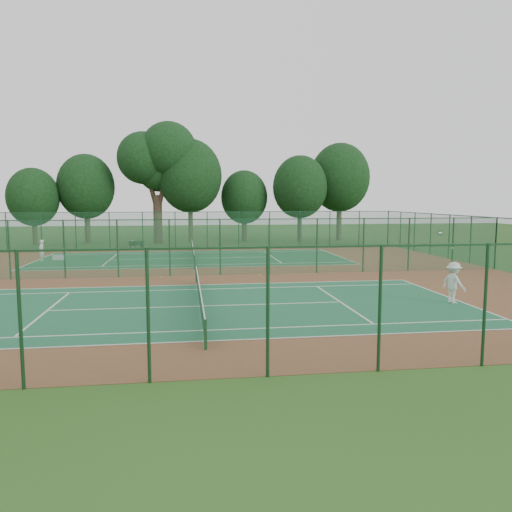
# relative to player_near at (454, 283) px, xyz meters

# --- Properties ---
(ground) EXTENTS (120.00, 120.00, 0.00)m
(ground) POSITION_rel_player_near_xyz_m (-11.38, 9.91, -0.95)
(ground) COLOR #264E18
(ground) RESTS_ON ground
(red_pad) EXTENTS (40.00, 36.00, 0.01)m
(red_pad) POSITION_rel_player_near_xyz_m (-11.38, 9.91, -0.95)
(red_pad) COLOR brown
(red_pad) RESTS_ON ground
(court_near) EXTENTS (23.77, 10.97, 0.01)m
(court_near) POSITION_rel_player_near_xyz_m (-11.38, 0.91, -0.94)
(court_near) COLOR #1E6040
(court_near) RESTS_ON red_pad
(court_far) EXTENTS (23.77, 10.97, 0.01)m
(court_far) POSITION_rel_player_near_xyz_m (-11.38, 18.91, -0.94)
(court_far) COLOR #1B562F
(court_far) RESTS_ON red_pad
(fence_north) EXTENTS (40.00, 0.09, 3.50)m
(fence_north) POSITION_rel_player_near_xyz_m (-11.38, 27.91, 0.81)
(fence_north) COLOR #1C542F
(fence_north) RESTS_ON ground
(fence_south) EXTENTS (40.00, 0.09, 3.50)m
(fence_south) POSITION_rel_player_near_xyz_m (-11.38, -8.09, 0.81)
(fence_south) COLOR #194C2B
(fence_south) RESTS_ON ground
(fence_east) EXTENTS (0.09, 36.00, 3.50)m
(fence_east) POSITION_rel_player_near_xyz_m (8.62, 9.91, 0.81)
(fence_east) COLOR #1C5430
(fence_east) RESTS_ON ground
(fence_divider) EXTENTS (40.00, 0.09, 3.50)m
(fence_divider) POSITION_rel_player_near_xyz_m (-11.38, 9.91, 0.81)
(fence_divider) COLOR #1A4F32
(fence_divider) RESTS_ON ground
(tennis_net_near) EXTENTS (0.10, 12.90, 0.97)m
(tennis_net_near) POSITION_rel_player_near_xyz_m (-11.38, 0.91, -0.41)
(tennis_net_near) COLOR #14391B
(tennis_net_near) RESTS_ON ground
(tennis_net_far) EXTENTS (0.10, 12.90, 0.97)m
(tennis_net_far) POSITION_rel_player_near_xyz_m (-11.38, 18.91, -0.41)
(tennis_net_far) COLOR #143820
(tennis_net_far) RESTS_ON ground
(player_near) EXTENTS (1.09, 1.37, 1.86)m
(player_near) POSITION_rel_player_near_xyz_m (0.00, 0.00, 0.00)
(player_near) COLOR white
(player_near) RESTS_ON court_near
(player_far) EXTENTS (0.50, 0.66, 1.61)m
(player_far) POSITION_rel_player_near_xyz_m (-22.77, 18.69, -0.12)
(player_far) COLOR white
(player_far) RESTS_ON court_far
(trash_bin) EXTENTS (0.58, 0.58, 0.80)m
(trash_bin) POSITION_rel_player_near_xyz_m (-16.95, 27.16, -0.54)
(trash_bin) COLOR gray
(trash_bin) RESTS_ON red_pad
(bench) EXTENTS (1.33, 0.62, 0.79)m
(bench) POSITION_rel_player_near_xyz_m (-16.55, 26.82, -0.53)
(bench) COLOR black
(bench) RESTS_ON red_pad
(kit_bag) EXTENTS (0.91, 0.34, 0.34)m
(kit_bag) POSITION_rel_player_near_xyz_m (-21.71, 19.40, -0.77)
(kit_bag) COLOR silver
(kit_bag) RESTS_ON red_pad
(stray_ball_a) EXTENTS (0.07, 0.07, 0.07)m
(stray_ball_a) POSITION_rel_player_near_xyz_m (-7.50, 9.49, -0.91)
(stray_ball_a) COLOR #D1EA36
(stray_ball_a) RESTS_ON red_pad
(stray_ball_b) EXTENTS (0.07, 0.07, 0.07)m
(stray_ball_b) POSITION_rel_player_near_xyz_m (-7.45, 9.26, -0.91)
(stray_ball_b) COLOR #D6F539
(stray_ball_b) RESTS_ON red_pad
(stray_ball_c) EXTENTS (0.08, 0.08, 0.08)m
(stray_ball_c) POSITION_rel_player_near_xyz_m (-13.45, 9.37, -0.90)
(stray_ball_c) COLOR #D4F138
(stray_ball_c) RESTS_ON red_pad
(big_tree) EXTENTS (8.28, 6.06, 12.72)m
(big_tree) POSITION_rel_player_near_xyz_m (-14.73, 33.17, 8.06)
(big_tree) COLOR #34261C
(big_tree) RESTS_ON ground
(evergreen_row) EXTENTS (39.00, 5.00, 12.00)m
(evergreen_row) POSITION_rel_player_near_xyz_m (-10.88, 34.16, -0.95)
(evergreen_row) COLOR black
(evergreen_row) RESTS_ON ground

